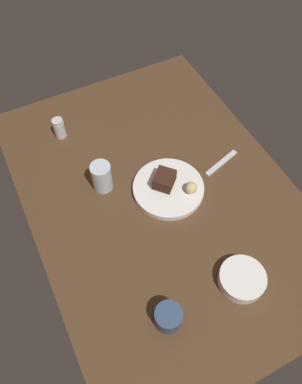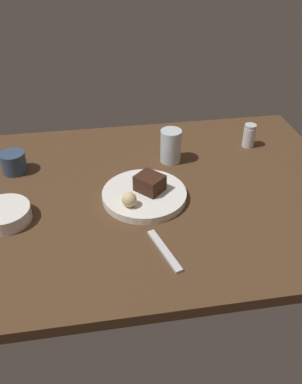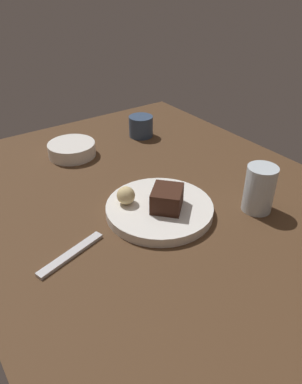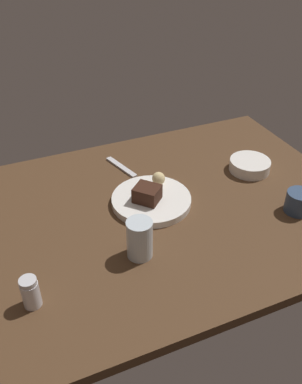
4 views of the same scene
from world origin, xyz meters
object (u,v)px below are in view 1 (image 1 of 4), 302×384
(side_bowl, at_px, (242,279))
(bread_roll, at_px, (191,188))
(salt_shaker, at_px, (59,128))
(water_glass, at_px, (102,177))
(chocolate_cake_slice, at_px, (164,180))
(coffee_cup, at_px, (168,317))
(dessert_spoon, at_px, (221,163))
(dessert_plate, at_px, (168,188))

(side_bowl, bearing_deg, bread_roll, 176.76)
(salt_shaker, distance_m, water_glass, 0.28)
(chocolate_cake_slice, height_order, side_bowl, chocolate_cake_slice)
(coffee_cup, relative_size, dessert_spoon, 0.50)
(bread_roll, bearing_deg, coffee_cup, -38.25)
(water_glass, distance_m, dessert_spoon, 0.42)
(dessert_spoon, bearing_deg, coffee_cup, -153.70)
(water_glass, xyz_separation_m, dessert_spoon, (0.10, 0.40, -0.05))
(salt_shaker, distance_m, side_bowl, 0.81)
(chocolate_cake_slice, xyz_separation_m, dessert_spoon, (0.00, 0.22, -0.04))
(chocolate_cake_slice, distance_m, bread_roll, 0.09)
(salt_shaker, relative_size, side_bowl, 0.59)
(dessert_plate, height_order, water_glass, water_glass)
(side_bowl, xyz_separation_m, coffee_cup, (0.00, -0.24, 0.01))
(salt_shaker, xyz_separation_m, water_glass, (0.28, 0.05, 0.01))
(dessert_plate, distance_m, salt_shaker, 0.46)
(dessert_plate, bearing_deg, salt_shaker, -148.51)
(salt_shaker, height_order, side_bowl, salt_shaker)
(side_bowl, height_order, dessert_spoon, side_bowl)
(side_bowl, bearing_deg, coffee_cup, -89.43)
(chocolate_cake_slice, xyz_separation_m, water_glass, (-0.10, -0.18, 0.01))
(water_glass, height_order, coffee_cup, water_glass)
(dessert_plate, height_order, coffee_cup, coffee_cup)
(bread_roll, bearing_deg, dessert_plate, -131.88)
(dessert_plate, bearing_deg, dessert_spoon, 93.60)
(side_bowl, bearing_deg, salt_shaker, -160.08)
(chocolate_cake_slice, relative_size, coffee_cup, 0.95)
(side_bowl, relative_size, coffee_cup, 1.77)
(chocolate_cake_slice, distance_m, salt_shaker, 0.44)
(side_bowl, xyz_separation_m, dessert_spoon, (-0.38, 0.18, -0.02))
(chocolate_cake_slice, distance_m, side_bowl, 0.39)
(coffee_cup, bearing_deg, chocolate_cake_slice, 153.66)
(dessert_spoon, bearing_deg, water_glass, 150.07)
(dessert_plate, relative_size, side_bowl, 1.77)
(salt_shaker, xyz_separation_m, coffee_cup, (0.76, 0.04, -0.01))
(salt_shaker, bearing_deg, bread_roll, 33.81)
(bread_roll, height_order, water_glass, water_glass)
(coffee_cup, bearing_deg, salt_shaker, -177.12)
(bread_roll, relative_size, side_bowl, 0.30)
(water_glass, relative_size, side_bowl, 0.80)
(dessert_plate, bearing_deg, chocolate_cake_slice, -152.55)
(bread_roll, relative_size, coffee_cup, 0.53)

